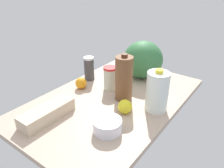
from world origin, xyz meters
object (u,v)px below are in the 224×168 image
object	(u,v)px
chocolate_milk_jug	(124,78)
lemon_beside_bowl	(125,107)
orange_far_back	(81,83)
mixing_bowl	(107,126)
tumbler_cup	(110,78)
watermelon	(143,60)
shaker_bottle	(89,68)
egg_carton	(47,113)
milk_jug	(157,91)

from	to	relation	value
chocolate_milk_jug	lemon_beside_bowl	distance (cm)	18.48
orange_far_back	lemon_beside_bowl	bearing A→B (deg)	-99.81
chocolate_milk_jug	orange_far_back	bearing A→B (deg)	100.31
mixing_bowl	orange_far_back	distance (cm)	49.21
tumbler_cup	orange_far_back	world-z (taller)	tumbler_cup
watermelon	mixing_bowl	world-z (taller)	watermelon
chocolate_milk_jug	shaker_bottle	world-z (taller)	chocolate_milk_jug
mixing_bowl	tumbler_cup	world-z (taller)	tumbler_cup
egg_carton	mixing_bowl	world-z (taller)	egg_carton
shaker_bottle	orange_far_back	world-z (taller)	shaker_bottle
watermelon	shaker_bottle	xyz separation A→B (cm)	(-26.87, 28.89, -5.02)
chocolate_milk_jug	watermelon	bearing A→B (deg)	10.78
mixing_bowl	milk_jug	distance (cm)	34.65
chocolate_milk_jug	shaker_bottle	bearing A→B (deg)	76.65
mixing_bowl	egg_carton	bearing A→B (deg)	108.32
milk_jug	tumbler_cup	world-z (taller)	milk_jug
egg_carton	mixing_bowl	distance (cm)	33.92
chocolate_milk_jug	milk_jug	world-z (taller)	chocolate_milk_jug
watermelon	shaker_bottle	world-z (taller)	watermelon
chocolate_milk_jug	watermelon	world-z (taller)	chocolate_milk_jug
watermelon	milk_jug	xyz separation A→B (cm)	(-34.43, -28.31, -2.01)
chocolate_milk_jug	mixing_bowl	size ratio (longest dim) A/B	2.03
chocolate_milk_jug	shaker_bottle	distance (cm)	36.98
egg_carton	lemon_beside_bowl	xyz separation A→B (cm)	(29.29, -30.22, 0.46)
chocolate_milk_jug	mixing_bowl	distance (cm)	34.79
chocolate_milk_jug	lemon_beside_bowl	size ratio (longest dim) A/B	3.68
watermelon	egg_carton	bearing A→B (deg)	169.63
chocolate_milk_jug	orange_far_back	world-z (taller)	chocolate_milk_jug
watermelon	orange_far_back	bearing A→B (deg)	149.64
egg_carton	tumbler_cup	bearing A→B (deg)	-7.87
watermelon	lemon_beside_bowl	distance (cm)	51.39
orange_far_back	milk_jug	bearing A→B (deg)	-82.93
shaker_bottle	lemon_beside_bowl	world-z (taller)	shaker_bottle
chocolate_milk_jug	tumbler_cup	size ratio (longest dim) A/B	1.84
chocolate_milk_jug	orange_far_back	size ratio (longest dim) A/B	3.84
shaker_bottle	orange_far_back	size ratio (longest dim) A/B	2.25
chocolate_milk_jug	mixing_bowl	world-z (taller)	chocolate_milk_jug
egg_carton	orange_far_back	xyz separation A→B (cm)	(36.22, 9.85, 0.29)
milk_jug	tumbler_cup	size ratio (longest dim) A/B	1.56
watermelon	lemon_beside_bowl	world-z (taller)	watermelon
watermelon	tumbler_cup	world-z (taller)	watermelon
egg_carton	chocolate_milk_jug	bearing A→B (deg)	-26.50
chocolate_milk_jug	orange_far_back	distance (cm)	32.77
chocolate_milk_jug	milk_jug	xyz separation A→B (cm)	(0.90, -21.59, -2.24)
egg_carton	lemon_beside_bowl	size ratio (longest dim) A/B	3.90
watermelon	shaker_bottle	size ratio (longest dim) A/B	1.68
watermelon	mixing_bowl	size ratio (longest dim) A/B	1.99
shaker_bottle	milk_jug	size ratio (longest dim) A/B	0.69
watermelon	milk_jug	size ratio (longest dim) A/B	1.16
watermelon	tumbler_cup	bearing A→B (deg)	165.77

